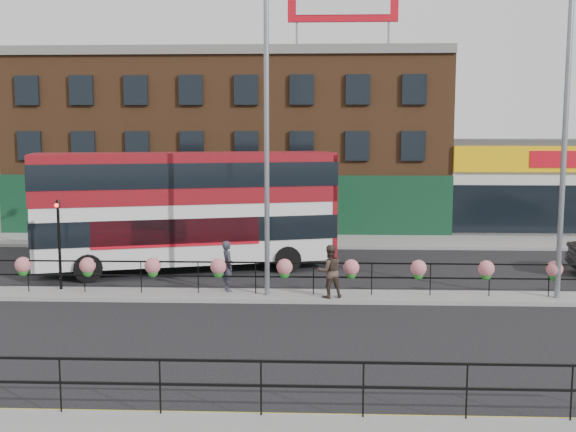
{
  "coord_description": "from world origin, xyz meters",
  "views": [
    {
      "loc": [
        1.04,
        -22.75,
        5.66
      ],
      "look_at": [
        0.0,
        3.0,
        2.5
      ],
      "focal_mm": 42.0,
      "sensor_mm": 36.0,
      "label": 1
    }
  ],
  "objects_px": {
    "lamp_column_east": "(564,99)",
    "double_decker_bus": "(188,199)",
    "pedestrian_b": "(329,271)",
    "lamp_column_west": "(267,105)",
    "pedestrian_a": "(228,266)"
  },
  "relations": [
    {
      "from": "lamp_column_east",
      "to": "double_decker_bus",
      "type": "bearing_deg",
      "value": 161.5
    },
    {
      "from": "pedestrian_b",
      "to": "double_decker_bus",
      "type": "bearing_deg",
      "value": -57.47
    },
    {
      "from": "lamp_column_west",
      "to": "lamp_column_east",
      "type": "xyz_separation_m",
      "value": [
        9.81,
        0.01,
        0.18
      ]
    },
    {
      "from": "pedestrian_b",
      "to": "lamp_column_east",
      "type": "distance_m",
      "value": 9.61
    },
    {
      "from": "pedestrian_b",
      "to": "lamp_column_west",
      "type": "height_order",
      "value": "lamp_column_west"
    },
    {
      "from": "pedestrian_a",
      "to": "double_decker_bus",
      "type": "bearing_deg",
      "value": 5.36
    },
    {
      "from": "double_decker_bus",
      "to": "lamp_column_east",
      "type": "bearing_deg",
      "value": -18.5
    },
    {
      "from": "pedestrian_b",
      "to": "lamp_column_east",
      "type": "relative_size",
      "value": 0.16
    },
    {
      "from": "lamp_column_west",
      "to": "pedestrian_b",
      "type": "bearing_deg",
      "value": -13.81
    },
    {
      "from": "pedestrian_a",
      "to": "pedestrian_b",
      "type": "bearing_deg",
      "value": -125.09
    },
    {
      "from": "double_decker_bus",
      "to": "pedestrian_b",
      "type": "height_order",
      "value": "double_decker_bus"
    },
    {
      "from": "pedestrian_a",
      "to": "lamp_column_east",
      "type": "height_order",
      "value": "lamp_column_east"
    },
    {
      "from": "lamp_column_west",
      "to": "lamp_column_east",
      "type": "height_order",
      "value": "lamp_column_east"
    },
    {
      "from": "pedestrian_a",
      "to": "pedestrian_b",
      "type": "distance_m",
      "value": 3.66
    },
    {
      "from": "pedestrian_a",
      "to": "lamp_column_west",
      "type": "relative_size",
      "value": 0.16
    }
  ]
}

